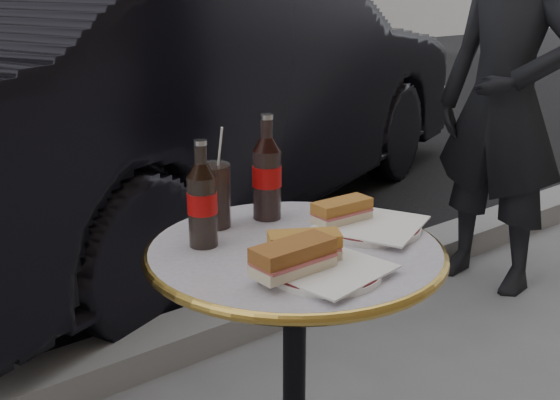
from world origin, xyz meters
TOP-DOWN VIEW (x-y plane):
  - curb at (0.00, 0.90)m, footprint 40.00×0.20m
  - bistro_table at (0.00, 0.00)m, footprint 0.62×0.62m
  - plate_left at (-0.05, -0.14)m, footprint 0.22×0.22m
  - plate_right at (0.19, -0.03)m, footprint 0.27×0.27m
  - sandwich_left_a at (-0.11, -0.12)m, footprint 0.16×0.08m
  - sandwich_left_b at (-0.04, -0.08)m, footprint 0.15×0.13m
  - sandwich_right at (0.15, 0.02)m, footprint 0.14×0.07m
  - cola_bottle_left at (-0.14, 0.12)m, footprint 0.06×0.06m
  - cola_bottle_right at (0.06, 0.18)m, footprint 0.09×0.09m
  - cola_glass at (-0.06, 0.20)m, footprint 0.08×0.08m
  - parked_car at (1.10, 2.12)m, footprint 2.87×4.41m
  - pedestrian at (1.60, 0.60)m, footprint 0.44×0.60m

SIDE VIEW (x-z plane):
  - curb at x=0.00m, z-range -0.01..0.11m
  - bistro_table at x=0.00m, z-range 0.00..0.73m
  - parked_car at x=1.10m, z-range 0.00..1.37m
  - plate_left at x=-0.05m, z-range 0.73..0.74m
  - plate_right at x=0.19m, z-range 0.73..0.74m
  - sandwich_right at x=0.15m, z-range 0.74..0.79m
  - sandwich_left_b at x=-0.04m, z-range 0.74..0.79m
  - pedestrian at x=1.60m, z-range 0.00..1.54m
  - sandwich_left_a at x=-0.11m, z-range 0.74..0.80m
  - cola_glass at x=-0.06m, z-range 0.73..0.88m
  - cola_bottle_left at x=-0.14m, z-range 0.73..0.96m
  - cola_bottle_right at x=0.06m, z-range 0.73..0.97m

